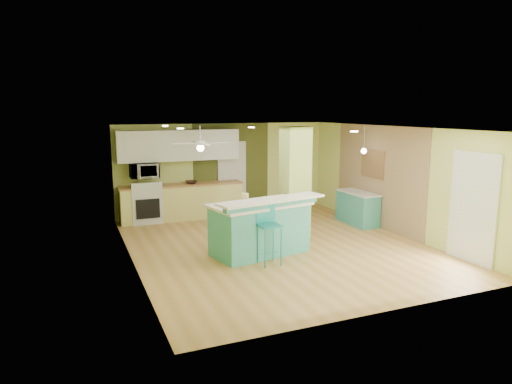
% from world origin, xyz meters
% --- Properties ---
extents(floor, '(6.00, 7.00, 0.01)m').
position_xyz_m(floor, '(0.00, 0.00, -0.01)').
color(floor, '#A37739').
rests_on(floor, ground).
extents(ceiling, '(6.00, 7.00, 0.01)m').
position_xyz_m(ceiling, '(0.00, 0.00, 2.50)').
color(ceiling, white).
rests_on(ceiling, wall_back).
extents(wall_back, '(6.00, 0.01, 2.50)m').
position_xyz_m(wall_back, '(0.00, 3.50, 1.25)').
color(wall_back, '#CAD673').
rests_on(wall_back, floor).
extents(wall_front, '(6.00, 0.01, 2.50)m').
position_xyz_m(wall_front, '(0.00, -3.50, 1.25)').
color(wall_front, '#CAD673').
rests_on(wall_front, floor).
extents(wall_left, '(0.01, 7.00, 2.50)m').
position_xyz_m(wall_left, '(-3.00, 0.00, 1.25)').
color(wall_left, '#CAD673').
rests_on(wall_left, floor).
extents(wall_right, '(0.01, 7.00, 2.50)m').
position_xyz_m(wall_right, '(3.00, 0.00, 1.25)').
color(wall_right, '#CAD673').
rests_on(wall_right, floor).
extents(wood_panel, '(0.02, 3.40, 2.50)m').
position_xyz_m(wood_panel, '(2.99, 0.60, 1.25)').
color(wood_panel, '#886A4D').
rests_on(wood_panel, floor).
extents(olive_accent, '(2.20, 0.02, 2.50)m').
position_xyz_m(olive_accent, '(0.20, 3.49, 1.25)').
color(olive_accent, '#444A1D').
rests_on(olive_accent, floor).
extents(interior_door, '(0.82, 0.05, 2.00)m').
position_xyz_m(interior_door, '(0.20, 3.46, 1.00)').
color(interior_door, silver).
rests_on(interior_door, floor).
extents(french_door, '(0.04, 1.08, 2.10)m').
position_xyz_m(french_door, '(2.97, -2.30, 1.05)').
color(french_door, white).
rests_on(french_door, floor).
extents(column, '(0.55, 0.55, 2.50)m').
position_xyz_m(column, '(0.65, 0.50, 1.25)').
color(column, '#A4BD57').
rests_on(column, floor).
extents(kitchen_run, '(3.25, 0.63, 0.94)m').
position_xyz_m(kitchen_run, '(-1.30, 3.20, 0.47)').
color(kitchen_run, '#DCD473').
rests_on(kitchen_run, floor).
extents(stove, '(0.76, 0.66, 1.08)m').
position_xyz_m(stove, '(-2.25, 3.19, 0.46)').
color(stove, silver).
rests_on(stove, floor).
extents(upper_cabinets, '(3.20, 0.34, 0.80)m').
position_xyz_m(upper_cabinets, '(-1.30, 3.32, 1.95)').
color(upper_cabinets, white).
rests_on(upper_cabinets, wall_back).
extents(microwave, '(0.70, 0.48, 0.39)m').
position_xyz_m(microwave, '(-2.25, 3.20, 1.35)').
color(microwave, silver).
rests_on(microwave, wall_back).
extents(ceiling_fan, '(1.41, 1.41, 0.61)m').
position_xyz_m(ceiling_fan, '(-1.10, 2.00, 2.08)').
color(ceiling_fan, silver).
rests_on(ceiling_fan, ceiling).
extents(pendant_lamp, '(0.14, 0.14, 0.69)m').
position_xyz_m(pendant_lamp, '(2.65, 0.75, 1.88)').
color(pendant_lamp, white).
rests_on(pendant_lamp, ceiling).
extents(wall_decor, '(0.03, 0.90, 0.70)m').
position_xyz_m(wall_decor, '(2.96, 0.80, 1.55)').
color(wall_decor, brown).
rests_on(wall_decor, wood_panel).
extents(peninsula, '(2.30, 1.58, 1.20)m').
position_xyz_m(peninsula, '(-0.55, -0.32, 0.55)').
color(peninsula, teal).
rests_on(peninsula, floor).
extents(bar_stool, '(0.40, 0.40, 1.18)m').
position_xyz_m(bar_stool, '(-0.64, -0.92, 0.79)').
color(bar_stool, teal).
rests_on(bar_stool, floor).
extents(side_counter, '(0.54, 1.28, 0.82)m').
position_xyz_m(side_counter, '(2.70, 0.99, 0.41)').
color(side_counter, teal).
rests_on(side_counter, floor).
extents(fruit_bowl, '(0.33, 0.33, 0.08)m').
position_xyz_m(fruit_bowl, '(-1.05, 3.17, 0.98)').
color(fruit_bowl, '#321D14').
rests_on(fruit_bowl, kitchen_run).
extents(canister, '(0.14, 0.14, 0.18)m').
position_xyz_m(canister, '(-0.78, -0.09, 1.13)').
color(canister, gold).
rests_on(canister, peninsula).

